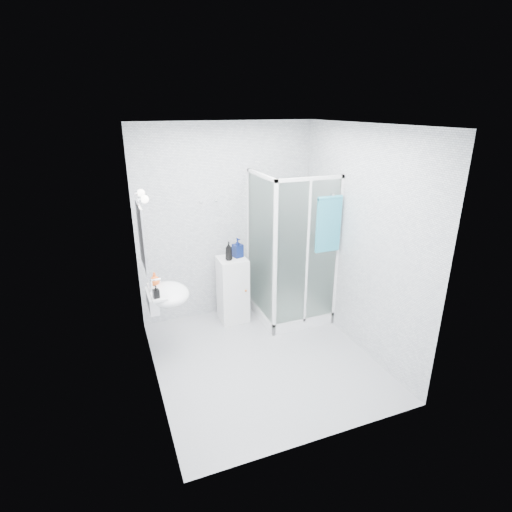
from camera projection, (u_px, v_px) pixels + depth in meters
name	position (u px, v px, depth m)	size (l,w,h in m)	color
room	(264.00, 254.00, 4.20)	(2.40, 2.60, 2.60)	silver
shower_enclosure	(287.00, 289.00, 5.40)	(0.90, 0.95, 2.00)	white
wall_basin	(166.00, 295.00, 4.43)	(0.46, 0.56, 0.35)	white
mirror	(141.00, 236.00, 4.12)	(0.02, 0.60, 0.70)	white
vanity_lights	(142.00, 196.00, 3.99)	(0.10, 0.40, 0.08)	silver
wall_hooks	(208.00, 201.00, 5.10)	(0.23, 0.06, 0.03)	silver
storage_cabinet	(233.00, 289.00, 5.38)	(0.37, 0.40, 0.89)	white
hand_towel	(329.00, 223.00, 4.81)	(0.32, 0.05, 0.69)	teal
shampoo_bottle_a	(229.00, 251.00, 5.13)	(0.09, 0.10, 0.25)	black
shampoo_bottle_b	(238.00, 248.00, 5.23)	(0.12, 0.12, 0.26)	navy
soap_dispenser_orange	(155.00, 279.00, 4.49)	(0.12, 0.12, 0.15)	orange
soap_dispenser_black	(156.00, 292.00, 4.19)	(0.06, 0.06, 0.14)	black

